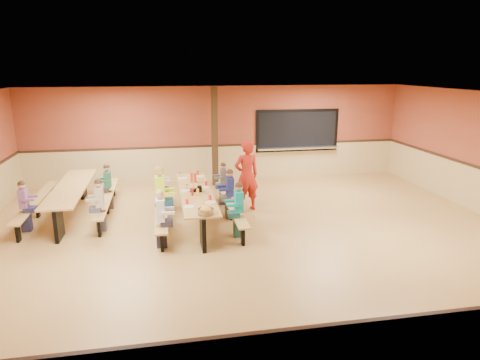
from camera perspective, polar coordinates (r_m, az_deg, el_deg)
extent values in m
plane|color=olive|center=(9.31, 1.42, -7.72)|extent=(12.00, 12.00, 0.00)
cube|color=brown|center=(13.68, -2.87, 6.15)|extent=(12.00, 0.04, 3.00)
cube|color=brown|center=(4.37, 15.58, -14.11)|extent=(12.00, 0.04, 3.00)
cube|color=white|center=(8.61, 1.55, 11.04)|extent=(12.00, 10.00, 0.04)
cube|color=black|center=(14.22, 7.65, 6.57)|extent=(2.60, 0.06, 1.20)
cube|color=silver|center=(14.23, 7.68, 4.25)|extent=(2.70, 0.28, 0.06)
cube|color=black|center=(13.07, -3.39, 5.73)|extent=(0.18, 0.18, 3.00)
cube|color=#B38947|center=(10.07, -5.89, -1.66)|extent=(0.75, 3.60, 0.04)
cube|color=black|center=(8.73, -4.97, -6.85)|extent=(0.08, 0.60, 0.70)
cube|color=black|center=(11.66, -6.48, -1.26)|extent=(0.08, 0.60, 0.70)
cube|color=#B38947|center=(10.13, -10.51, -3.45)|extent=(0.26, 3.60, 0.04)
cube|color=black|center=(10.21, -10.45, -4.64)|extent=(0.06, 0.18, 0.41)
cube|color=#B38947|center=(10.25, -1.25, -2.97)|extent=(0.26, 3.60, 0.04)
cube|color=black|center=(10.32, -1.24, -4.16)|extent=(0.06, 0.18, 0.41)
cube|color=#B38947|center=(11.26, -21.60, -0.88)|extent=(0.75, 3.60, 0.04)
cube|color=black|center=(9.92, -23.03, -5.34)|extent=(0.08, 0.60, 0.70)
cube|color=black|center=(12.82, -20.20, -0.62)|extent=(0.08, 0.60, 0.70)
cube|color=#B38947|center=(11.52, -25.49, -2.44)|extent=(0.26, 3.60, 0.04)
cube|color=black|center=(11.59, -25.37, -3.50)|extent=(0.06, 0.18, 0.41)
cube|color=#B38947|center=(11.20, -17.33, -2.11)|extent=(0.26, 3.60, 0.04)
cube|color=black|center=(11.26, -17.24, -3.21)|extent=(0.06, 0.18, 0.41)
imported|color=#A71D13|center=(10.79, 0.87, 0.56)|extent=(0.74, 0.57, 1.81)
cylinder|color=red|center=(10.89, -6.24, 0.31)|extent=(0.16, 0.16, 0.22)
cube|color=black|center=(10.05, -5.41, -1.18)|extent=(0.10, 0.14, 0.13)
cylinder|color=yellow|center=(9.70, -5.65, -1.67)|extent=(0.06, 0.06, 0.17)
cylinder|color=#B2140F|center=(9.77, -6.38, -1.56)|extent=(0.06, 0.06, 0.17)
cube|color=black|center=(10.09, -6.18, -1.35)|extent=(0.16, 0.16, 0.06)
cube|color=#B38947|center=(10.01, -6.23, 0.19)|extent=(0.02, 0.09, 0.50)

